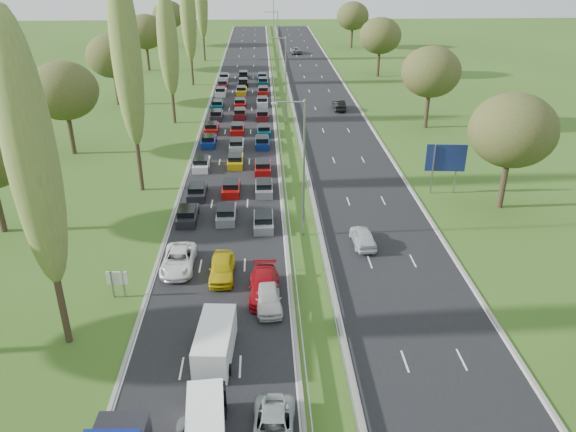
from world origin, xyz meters
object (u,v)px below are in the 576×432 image
object	(u,v)px
white_van_rear	(215,340)
white_van_front	(206,423)
near_car_2	(179,260)
direction_sign	(446,160)
info_sign	(117,281)

from	to	relation	value
white_van_rear	white_van_front	bearing A→B (deg)	-85.80
near_car_2	direction_sign	xyz separation A→B (m)	(25.03, 13.93, 2.82)
near_car_2	info_sign	xyz separation A→B (m)	(-3.77, -3.83, 0.62)
info_sign	direction_sign	distance (m)	33.90
near_car_2	info_sign	size ratio (longest dim) A/B	2.50
info_sign	direction_sign	xyz separation A→B (m)	(28.80, 17.75, 2.20)
info_sign	direction_sign	bearing A→B (deg)	31.65
near_car_2	direction_sign	distance (m)	28.78
near_car_2	white_van_rear	bearing A→B (deg)	-70.65
near_car_2	white_van_front	bearing A→B (deg)	-77.75
white_van_rear	direction_sign	size ratio (longest dim) A/B	1.01
white_van_front	direction_sign	size ratio (longest dim) A/B	0.92
white_van_rear	info_sign	world-z (taller)	white_van_rear
white_van_front	info_sign	size ratio (longest dim) A/B	2.28
white_van_rear	direction_sign	xyz separation A→B (m)	(21.41, 24.41, 2.48)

